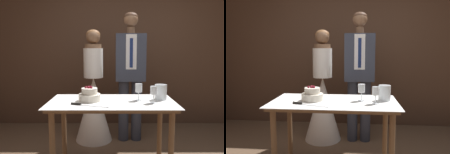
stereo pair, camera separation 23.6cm
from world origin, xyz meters
The scene contains 9 objects.
wall_back centered at (0.00, 1.96, 1.43)m, with size 5.56×0.12×2.86m, color #513828.
cake_table centered at (-0.20, 0.25, 0.70)m, with size 1.32×0.69×0.81m.
tiered_cake centered at (-0.43, 0.26, 0.87)m, with size 0.23×0.23×0.16m.
cake_knife centered at (-0.48, 0.07, 0.82)m, with size 0.38×0.13×0.02m.
wine_glass_near centered at (0.22, 0.17, 0.93)m, with size 0.07×0.07×0.17m.
wine_glass_middle centered at (0.09, 0.29, 0.94)m, with size 0.07×0.07×0.18m.
hurricane_candle centered at (0.33, 0.33, 0.89)m, with size 0.13×0.13×0.16m.
bride centered at (-0.47, 1.16, 0.60)m, with size 0.54×0.54×1.63m.
groom centered at (0.07, 1.16, 1.05)m, with size 0.42×0.25×1.87m.
Camera 2 is at (0.04, -1.97, 1.35)m, focal length 35.00 mm.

